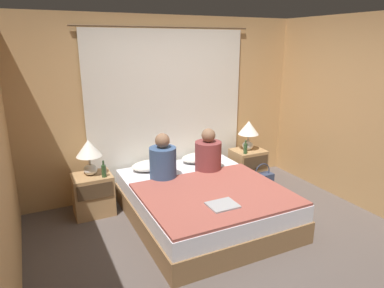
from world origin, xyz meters
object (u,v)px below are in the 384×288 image
Objects in this scene: nightstand_right at (248,166)px; lamp_left at (89,152)px; lamp_right at (248,130)px; nightstand_left at (93,194)px; beer_bottle_on_right_stand at (245,148)px; person_left_in_bed at (163,161)px; bed at (203,203)px; person_right_in_bed at (208,154)px; beer_bottle_on_left_stand at (104,171)px; handbag_on_floor at (262,181)px; laptop_on_bed at (223,205)px; pillow_right at (200,157)px; pillow_left at (152,165)px.

lamp_left reaches higher than nightstand_right.
lamp_right is at bearing 90.00° from nightstand_right.
beer_bottle_on_right_stand reaches higher than nightstand_left.
nightstand_left is at bearing 158.58° from person_left_in_bed.
bed is 0.70m from person_right_in_bed.
beer_bottle_on_left_stand is at bearing -47.22° from lamp_left.
person_left_in_bed is 1.44× the size of handbag_on_floor.
laptop_on_bed is at bearing -52.26° from beer_bottle_on_left_stand.
person_left_in_bed reaches higher than beer_bottle_on_right_stand.
lamp_right is at bearing 93.14° from handbag_on_floor.
beer_bottle_on_left_stand is at bearing 127.74° from laptop_on_bed.
handbag_on_floor is (0.02, -0.37, -0.70)m from lamp_right.
bed is 0.68m from laptop_on_bed.
lamp_right reaches higher than nightstand_left.
pillow_right is (1.57, 0.02, -0.32)m from lamp_left.
beer_bottle_on_left_stand is 1.59m from laptop_on_bed.
nightstand_right is 1.27× the size of handbag_on_floor.
person_right_in_bed reaches higher than laptop_on_bed.
beer_bottle_on_left_stand is at bearing 180.00° from beer_bottle_on_right_stand.
person_right_in_bed is at bearing -13.37° from lamp_left.
person_left_in_bed is at bearing -22.88° from lamp_left.
person_right_in_bed is at bearing -8.70° from beer_bottle_on_left_stand.
beer_bottle_on_left_stand is (-2.26, -0.15, -0.23)m from lamp_right.
person_left_in_bed reaches higher than nightstand_left.
pillow_left reaches higher than nightstand_left.
beer_bottle_on_right_stand is at bearing -6.85° from pillow_left.
beer_bottle_on_left_stand reaches higher than laptop_on_bed.
bed is 1.29m from beer_bottle_on_right_stand.
pillow_right is 1.01m from handbag_on_floor.
beer_bottle_on_left_stand is (0.14, -0.12, 0.35)m from nightstand_left.
handbag_on_floor is at bearing -0.67° from person_left_in_bed.
lamp_left is (-1.20, 0.78, 0.61)m from bed.
lamp_right is 2.15× the size of beer_bottle_on_right_stand.
nightstand_right is 2.47m from lamp_left.
nightstand_right is at bearing 20.23° from person_right_in_bed.
lamp_right is 1.10× the size of handbag_on_floor.
nightstand_left is 0.93× the size of pillow_right.
nightstand_right is (1.20, 0.76, 0.04)m from bed.
person_left_in_bed is (0.02, -0.38, 0.18)m from pillow_left.
laptop_on_bed is at bearing -78.80° from pillow_left.
nightstand_left is at bearing 180.00° from nightstand_right.
beer_bottle_on_right_stand is (0.68, -0.17, 0.10)m from pillow_right.
beer_bottle_on_right_stand is at bearing -134.64° from lamp_right.
handbag_on_floor is (0.17, -0.23, -0.48)m from beer_bottle_on_right_stand.
person_right_in_bed is 1.38m from beer_bottle_on_left_stand.
lamp_right is at bearing 45.36° from beer_bottle_on_right_stand.
bed is at bearing -148.99° from beer_bottle_on_right_stand.
person_right_in_bed is (0.65, 0.00, -0.01)m from person_left_in_bed.
person_right_in_bed reaches higher than pillow_left.
beer_bottle_on_right_stand is 0.51× the size of handbag_on_floor.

